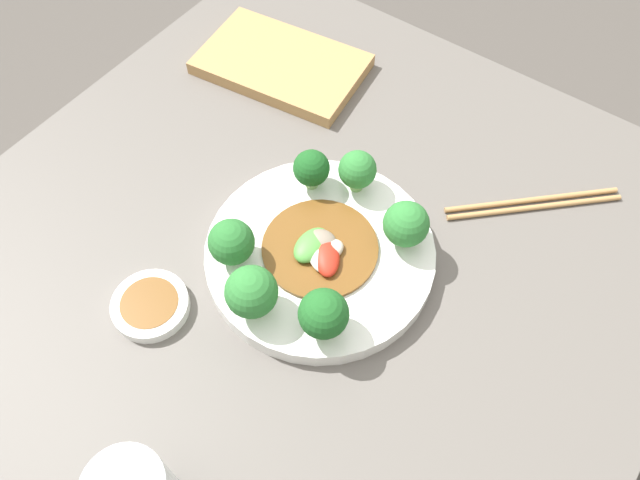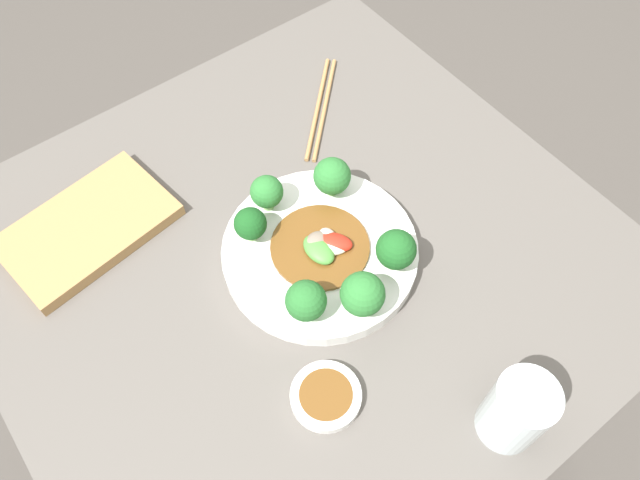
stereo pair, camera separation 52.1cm
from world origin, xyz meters
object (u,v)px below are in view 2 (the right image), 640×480
object	(u,v)px
plate	(320,252)
stirfry_center	(322,246)
broccoli_north	(363,294)
sauce_dish	(326,396)
broccoli_northeast	(306,301)
cutting_board	(88,228)
chopsticks	(321,108)
broccoli_southeast	(250,224)
broccoli_northwest	(396,250)
broccoli_southwest	(332,176)
drinking_glass	(517,411)
broccoli_south	(267,192)

from	to	relation	value
plate	stirfry_center	distance (m)	0.02
broccoli_north	sauce_dish	distance (m)	0.13
broccoli_northeast	cutting_board	distance (m)	0.35
broccoli_northeast	chopsticks	size ratio (longest dim) A/B	0.34
broccoli_northeast	chopsticks	xyz separation A→B (m)	(-0.25, -0.30, -0.05)
broccoli_southeast	broccoli_northwest	bearing A→B (deg)	129.89
broccoli_southwest	cutting_board	distance (m)	0.36
broccoli_north	cutting_board	xyz separation A→B (m)	(0.23, -0.35, -0.05)
drinking_glass	broccoli_southeast	bearing A→B (deg)	-76.06
broccoli_north	chopsticks	xyz separation A→B (m)	(-0.19, -0.33, -0.06)
broccoli_north	broccoli_southeast	bearing A→B (deg)	-73.96
drinking_glass	cutting_board	size ratio (longest dim) A/B	0.43
chopsticks	sauce_dish	size ratio (longest dim) A/B	2.00
broccoli_southeast	chopsticks	world-z (taller)	broccoli_southeast
broccoli_southwest	broccoli_northwest	bearing A→B (deg)	86.30
broccoli_southeast	broccoli_northeast	xyz separation A→B (m)	(0.01, 0.14, 0.00)
plate	cutting_board	size ratio (longest dim) A/B	1.07
plate	sauce_dish	world-z (taller)	plate
chopsticks	broccoli_southeast	bearing A→B (deg)	32.76
broccoli_north	chopsticks	distance (m)	0.39
plate	stirfry_center	xyz separation A→B (m)	(-0.00, 0.00, 0.02)
broccoli_southwest	broccoli_northeast	bearing A→B (deg)	42.66
broccoli_southwest	broccoli_southeast	distance (m)	0.14
broccoli_northeast	sauce_dish	world-z (taller)	broccoli_northeast
broccoli_northeast	broccoli_north	bearing A→B (deg)	148.01
plate	broccoli_northwest	bearing A→B (deg)	127.84
chopsticks	stirfry_center	bearing A→B (deg)	52.93
plate	broccoli_south	size ratio (longest dim) A/B	4.64
sauce_dish	cutting_board	distance (m)	0.43
broccoli_south	drinking_glass	bearing A→B (deg)	96.79
broccoli_north	broccoli_south	distance (m)	0.21
drinking_glass	broccoli_southwest	bearing A→B (deg)	-95.69
broccoli_northeast	broccoli_northwest	xyz separation A→B (m)	(-0.14, 0.01, 0.00)
stirfry_center	broccoli_north	bearing A→B (deg)	81.49
broccoli_southeast	cutting_board	world-z (taller)	broccoli_southeast
broccoli_northeast	broccoli_northwest	bearing A→B (deg)	174.39
broccoli_northwest	drinking_glass	xyz separation A→B (m)	(0.03, 0.25, -0.01)
chopsticks	cutting_board	distance (m)	0.42
broccoli_northwest	cutting_board	size ratio (longest dim) A/B	0.26
plate	broccoli_southeast	size ratio (longest dim) A/B	4.88
broccoli_southwest	broccoli_north	xyz separation A→B (m)	(0.09, 0.18, 0.00)
cutting_board	stirfry_center	bearing A→B (deg)	135.51
plate	drinking_glass	xyz separation A→B (m)	(-0.03, 0.33, 0.04)
stirfry_center	cutting_board	distance (m)	0.35
broccoli_southwest	stirfry_center	distance (m)	0.10
chopsticks	cutting_board	xyz separation A→B (m)	(0.42, -0.01, 0.01)
broccoli_south	chopsticks	xyz separation A→B (m)	(-0.19, -0.13, -0.05)
sauce_dish	chopsticks	bearing A→B (deg)	-126.71
broccoli_north	sauce_dish	size ratio (longest dim) A/B	0.77
broccoli_southwest	broccoli_northwest	xyz separation A→B (m)	(0.01, 0.15, 0.00)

